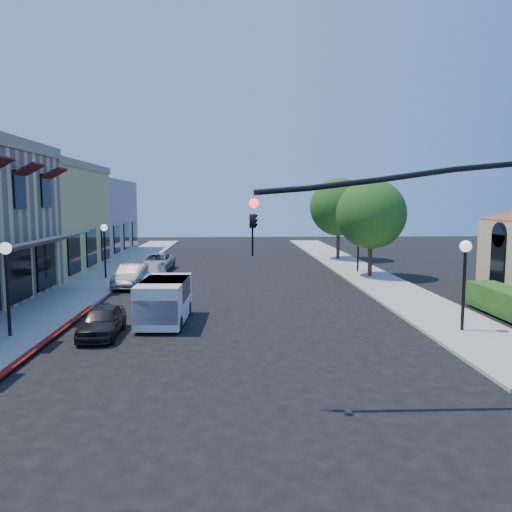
{
  "coord_description": "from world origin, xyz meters",
  "views": [
    {
      "loc": [
        -0.31,
        -10.32,
        5.05
      ],
      "look_at": [
        0.75,
        11.83,
        2.6
      ],
      "focal_mm": 35.0,
      "sensor_mm": 36.0,
      "label": 1
    }
  ],
  "objects_px": {
    "lamppost_left_near": "(6,265)",
    "lamppost_right_far": "(358,234)",
    "white_van": "(164,298)",
    "parked_car_b": "(132,276)",
    "lamppost_left_far": "(104,237)",
    "parked_car_d": "(157,262)",
    "signal_mast_arm": "(485,241)",
    "street_tree_a": "(371,214)",
    "lamppost_right_near": "(465,262)",
    "street_tree_b": "(339,207)",
    "parked_car_c": "(149,274)",
    "parked_car_a": "(102,321)"
  },
  "relations": [
    {
      "from": "lamppost_left_near",
      "to": "lamppost_right_far",
      "type": "bearing_deg",
      "value": 43.26
    },
    {
      "from": "white_van",
      "to": "parked_car_b",
      "type": "bearing_deg",
      "value": 109.05
    },
    {
      "from": "lamppost_left_far",
      "to": "parked_car_d",
      "type": "height_order",
      "value": "lamppost_left_far"
    },
    {
      "from": "lamppost_left_far",
      "to": "signal_mast_arm",
      "type": "bearing_deg",
      "value": -55.0
    },
    {
      "from": "street_tree_a",
      "to": "signal_mast_arm",
      "type": "height_order",
      "value": "street_tree_a"
    },
    {
      "from": "lamppost_right_near",
      "to": "lamppost_left_far",
      "type": "bearing_deg",
      "value": 140.53
    },
    {
      "from": "parked_car_b",
      "to": "parked_car_d",
      "type": "distance_m",
      "value": 7.01
    },
    {
      "from": "lamppost_right_far",
      "to": "white_van",
      "type": "relative_size",
      "value": 0.86
    },
    {
      "from": "signal_mast_arm",
      "to": "lamppost_left_near",
      "type": "xyz_separation_m",
      "value": [
        -14.36,
        6.5,
        -1.35
      ]
    },
    {
      "from": "lamppost_right_near",
      "to": "lamppost_right_far",
      "type": "distance_m",
      "value": 16.0
    },
    {
      "from": "parked_car_b",
      "to": "street_tree_b",
      "type": "bearing_deg",
      "value": 45.3
    },
    {
      "from": "street_tree_b",
      "to": "lamppost_left_near",
      "type": "relative_size",
      "value": 1.97
    },
    {
      "from": "parked_car_b",
      "to": "signal_mast_arm",
      "type": "bearing_deg",
      "value": -51.06
    },
    {
      "from": "lamppost_left_near",
      "to": "street_tree_a",
      "type": "bearing_deg",
      "value": 38.98
    },
    {
      "from": "lamppost_right_far",
      "to": "parked_car_d",
      "type": "relative_size",
      "value": 0.79
    },
    {
      "from": "street_tree_a",
      "to": "white_van",
      "type": "distance_m",
      "value": 17.14
    },
    {
      "from": "street_tree_a",
      "to": "signal_mast_arm",
      "type": "bearing_deg",
      "value": -98.17
    },
    {
      "from": "lamppost_left_near",
      "to": "lamppost_right_far",
      "type": "height_order",
      "value": "same"
    },
    {
      "from": "lamppost_left_near",
      "to": "white_van",
      "type": "bearing_deg",
      "value": 21.36
    },
    {
      "from": "lamppost_left_far",
      "to": "parked_car_c",
      "type": "height_order",
      "value": "lamppost_left_far"
    },
    {
      "from": "lamppost_left_far",
      "to": "lamppost_right_near",
      "type": "distance_m",
      "value": 22.02
    },
    {
      "from": "lamppost_left_far",
      "to": "lamppost_right_far",
      "type": "xyz_separation_m",
      "value": [
        17.0,
        2.0,
        0.0
      ]
    },
    {
      "from": "lamppost_left_far",
      "to": "lamppost_right_near",
      "type": "xyz_separation_m",
      "value": [
        17.0,
        -14.0,
        0.0
      ]
    },
    {
      "from": "parked_car_a",
      "to": "lamppost_left_near",
      "type": "bearing_deg",
      "value": -177.65
    },
    {
      "from": "white_van",
      "to": "parked_car_b",
      "type": "distance_m",
      "value": 9.42
    },
    {
      "from": "lamppost_right_far",
      "to": "parked_car_c",
      "type": "xyz_separation_m",
      "value": [
        -13.87,
        -4.0,
        -2.13
      ]
    },
    {
      "from": "street_tree_a",
      "to": "parked_car_d",
      "type": "xyz_separation_m",
      "value": [
        -14.6,
        4.0,
        -3.57
      ]
    },
    {
      "from": "lamppost_left_far",
      "to": "parked_car_b",
      "type": "relative_size",
      "value": 0.88
    },
    {
      "from": "street_tree_a",
      "to": "lamppost_left_near",
      "type": "height_order",
      "value": "street_tree_a"
    },
    {
      "from": "street_tree_b",
      "to": "parked_car_b",
      "type": "xyz_separation_m",
      "value": [
        -15.0,
        -13.0,
        -3.88
      ]
    },
    {
      "from": "street_tree_b",
      "to": "white_van",
      "type": "relative_size",
      "value": 1.69
    },
    {
      "from": "street_tree_a",
      "to": "parked_car_d",
      "type": "height_order",
      "value": "street_tree_a"
    },
    {
      "from": "street_tree_a",
      "to": "lamppost_left_near",
      "type": "xyz_separation_m",
      "value": [
        -17.3,
        -14.0,
        -1.46
      ]
    },
    {
      "from": "street_tree_a",
      "to": "lamppost_right_far",
      "type": "bearing_deg",
      "value": 98.53
    },
    {
      "from": "parked_car_d",
      "to": "lamppost_right_near",
      "type": "bearing_deg",
      "value": -48.25
    },
    {
      "from": "signal_mast_arm",
      "to": "lamppost_right_near",
      "type": "bearing_deg",
      "value": 67.88
    },
    {
      "from": "street_tree_a",
      "to": "parked_car_b",
      "type": "distance_m",
      "value": 15.7
    },
    {
      "from": "street_tree_b",
      "to": "parked_car_a",
      "type": "bearing_deg",
      "value": -120.47
    },
    {
      "from": "parked_car_d",
      "to": "street_tree_b",
      "type": "bearing_deg",
      "value": 25.63
    },
    {
      "from": "parked_car_a",
      "to": "parked_car_b",
      "type": "bearing_deg",
      "value": 93.94
    },
    {
      "from": "lamppost_right_near",
      "to": "parked_car_d",
      "type": "height_order",
      "value": "lamppost_right_near"
    },
    {
      "from": "lamppost_right_far",
      "to": "white_van",
      "type": "bearing_deg",
      "value": -129.92
    },
    {
      "from": "white_van",
      "to": "parked_car_d",
      "type": "bearing_deg",
      "value": 99.54
    },
    {
      "from": "lamppost_right_far",
      "to": "street_tree_a",
      "type": "bearing_deg",
      "value": -81.47
    },
    {
      "from": "street_tree_a",
      "to": "parked_car_b",
      "type": "relative_size",
      "value": 1.6
    },
    {
      "from": "parked_car_a",
      "to": "white_van",
      "type": "bearing_deg",
      "value": 40.99
    },
    {
      "from": "street_tree_a",
      "to": "street_tree_b",
      "type": "bearing_deg",
      "value": 90.0
    },
    {
      "from": "lamppost_left_near",
      "to": "lamppost_right_far",
      "type": "relative_size",
      "value": 1.0
    },
    {
      "from": "street_tree_a",
      "to": "parked_car_c",
      "type": "height_order",
      "value": "street_tree_a"
    },
    {
      "from": "lamppost_left_near",
      "to": "lamppost_right_near",
      "type": "height_order",
      "value": "same"
    }
  ]
}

